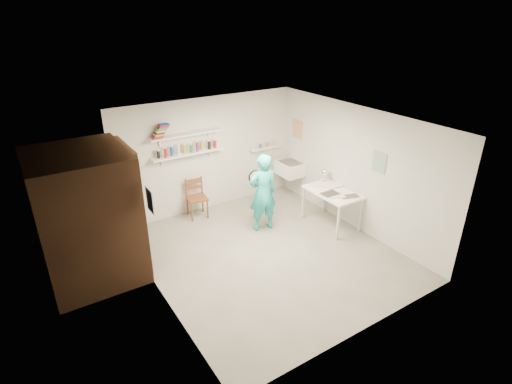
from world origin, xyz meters
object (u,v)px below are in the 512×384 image
man (263,193)px  work_table (331,208)px  belfast_sink (290,168)px  wall_clock (255,177)px  desk_lamp (325,172)px  wooden_chair (197,198)px

man → work_table: (1.23, -0.61, -0.41)m
belfast_sink → wall_clock: wall_clock is taller
wall_clock → man: bearing=-74.4°
man → work_table: 1.43m
desk_lamp → belfast_sink: bearing=93.9°
work_table → belfast_sink: bearing=85.8°
man → desk_lamp: (1.42, -0.17, 0.18)m
man → wall_clock: bearing=-74.4°
work_table → wall_clock: bearing=146.8°
work_table → man: bearing=153.7°
wall_clock → desk_lamp: bearing=-7.1°
belfast_sink → man: 1.62m
man → work_table: man is taller
belfast_sink → wall_clock: 1.57m
wall_clock → work_table: bearing=-25.4°
belfast_sink → wall_clock: bearing=-153.5°
wall_clock → work_table: 1.65m
work_table → desk_lamp: bearing=67.6°
man → wooden_chair: bearing=-45.2°
man → wall_clock: size_ratio=5.56×
wooden_chair → desk_lamp: size_ratio=6.13×
wooden_chair → work_table: bearing=-32.5°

